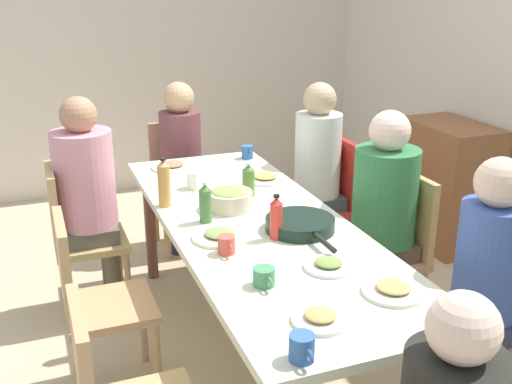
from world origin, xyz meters
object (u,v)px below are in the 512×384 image
at_px(chair_0, 394,245).
at_px(serving_pan, 300,224).
at_px(cup_2, 227,245).
at_px(bottle_3, 248,180).
at_px(chair_2, 75,232).
at_px(plate_2, 265,178).
at_px(person_5, 316,164).
at_px(plate_4, 393,290).
at_px(chair_7, 496,317).
at_px(chair_5, 327,198).
at_px(bottle_0, 276,218).
at_px(cup_4, 264,277).
at_px(person_7, 485,275).
at_px(chair_1, 92,297).
at_px(plate_3, 320,318).
at_px(dining_table, 256,236).
at_px(cup_3, 194,180).
at_px(cup_1, 302,348).
at_px(bottle_1, 205,203).
at_px(chair_4, 179,177).
at_px(person_4, 181,152).
at_px(bowl_0, 230,198).
at_px(plate_5, 172,166).
at_px(plate_0, 329,265).
at_px(cup_0, 247,152).
at_px(bottle_2, 164,183).
at_px(side_cabinet, 446,184).
at_px(plate_1, 220,236).
at_px(person_0, 383,204).
at_px(person_2, 87,188).

relative_size(chair_0, serving_pan, 1.79).
bearing_deg(cup_2, bottle_3, 152.49).
relative_size(chair_2, plate_2, 3.70).
bearing_deg(person_5, plate_4, -16.39).
distance_m(chair_2, chair_7, 2.24).
height_order(chair_5, bottle_0, bottle_0).
distance_m(chair_2, plate_2, 1.13).
height_order(chair_7, cup_4, chair_7).
xyz_separation_m(plate_4, cup_4, (-0.23, -0.43, 0.02)).
height_order(person_7, plate_4, person_7).
relative_size(chair_1, plate_3, 4.44).
bearing_deg(dining_table, person_5, 138.02).
bearing_deg(cup_3, cup_1, -4.02).
relative_size(cup_1, bottle_1, 0.58).
relative_size(chair_4, person_4, 0.74).
bearing_deg(person_7, person_4, -162.61).
relative_size(chair_1, serving_pan, 1.79).
bearing_deg(chair_0, cup_3, -121.22).
height_order(chair_2, bottle_3, bottle_3).
height_order(serving_pan, cup_1, cup_1).
bearing_deg(cup_1, cup_2, 178.45).
bearing_deg(chair_0, bowl_0, -103.52).
xyz_separation_m(plate_3, plate_5, (-1.91, -0.06, 0.00)).
bearing_deg(chair_0, person_5, -173.48).
height_order(plate_0, plate_5, same).
xyz_separation_m(person_7, plate_3, (0.14, -0.82, 0.05)).
relative_size(plate_4, cup_0, 2.14).
bearing_deg(chair_4, chair_5, 45.91).
xyz_separation_m(cup_0, bottle_0, (1.24, -0.32, 0.06)).
height_order(plate_0, bottle_3, bottle_3).
height_order(person_4, bottle_1, person_4).
bearing_deg(plate_3, plate_4, 103.45).
bearing_deg(cup_3, bottle_1, -9.08).
relative_size(cup_3, bottle_1, 0.59).
height_order(chair_0, bottle_0, bottle_0).
height_order(cup_2, bottle_3, bottle_3).
distance_m(dining_table, bottle_2, 0.55).
bearing_deg(cup_3, cup_4, -2.44).
bearing_deg(plate_4, bowl_0, -164.33).
bearing_deg(side_cabinet, chair_5, -84.12).
distance_m(cup_3, bottle_3, 0.33).
bearing_deg(dining_table, cup_4, -18.02).
relative_size(plate_4, bottle_1, 1.17).
distance_m(plate_3, cup_4, 0.32).
bearing_deg(plate_1, person_0, 98.05).
xyz_separation_m(plate_3, bottle_3, (-1.27, 0.20, 0.07)).
relative_size(cup_2, bottle_2, 0.43).
height_order(plate_4, plate_5, same).
distance_m(person_4, cup_2, 1.78).
relative_size(person_2, bowl_0, 5.51).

